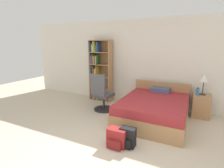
{
  "coord_description": "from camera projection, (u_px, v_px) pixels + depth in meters",
  "views": [
    {
      "loc": [
        1.21,
        -2.02,
        1.87
      ],
      "look_at": [
        -0.74,
        1.98,
        0.85
      ],
      "focal_mm": 28.0,
      "sensor_mm": 36.0,
      "label": 1
    }
  ],
  "objects": [
    {
      "name": "ground_plane",
      "position": [
        99.0,
        168.0,
        2.7
      ],
      "size": [
        14.0,
        14.0,
        0.0
      ],
      "primitive_type": "plane",
      "color": "beige"
    },
    {
      "name": "wall_back",
      "position": [
        152.0,
        63.0,
        5.24
      ],
      "size": [
        9.0,
        0.06,
        2.6
      ],
      "color": "silver",
      "rests_on": "ground_plane"
    },
    {
      "name": "bookshelf",
      "position": [
        98.0,
        71.0,
        5.84
      ],
      "size": [
        0.74,
        0.32,
        1.99
      ],
      "color": "#AD7F51",
      "rests_on": "ground_plane"
    },
    {
      "name": "bed",
      "position": [
        154.0,
        109.0,
        4.37
      ],
      "size": [
        1.55,
        1.96,
        0.8
      ],
      "color": "#AD7F51",
      "rests_on": "ground_plane"
    },
    {
      "name": "office_chair",
      "position": [
        102.0,
        95.0,
        4.9
      ],
      "size": [
        0.57,
        0.61,
        1.09
      ],
      "color": "#232326",
      "rests_on": "ground_plane"
    },
    {
      "name": "nightstand",
      "position": [
        201.0,
        106.0,
        4.55
      ],
      "size": [
        0.42,
        0.44,
        0.59
      ],
      "color": "#AD7F51",
      "rests_on": "ground_plane"
    },
    {
      "name": "table_lamp",
      "position": [
        204.0,
        79.0,
        4.42
      ],
      "size": [
        0.2,
        0.2,
        0.53
      ],
      "color": "#333333",
      "rests_on": "nightstand"
    },
    {
      "name": "water_bottle",
      "position": [
        198.0,
        92.0,
        4.42
      ],
      "size": [
        0.08,
        0.08,
        0.2
      ],
      "color": "teal",
      "rests_on": "nightstand"
    },
    {
      "name": "backpack_black",
      "position": [
        128.0,
        138.0,
        3.23
      ],
      "size": [
        0.29,
        0.23,
        0.37
      ],
      "color": "black",
      "rests_on": "ground_plane"
    },
    {
      "name": "backpack_red",
      "position": [
        117.0,
        138.0,
        3.24
      ],
      "size": [
        0.36,
        0.29,
        0.35
      ],
      "color": "maroon",
      "rests_on": "ground_plane"
    }
  ]
}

